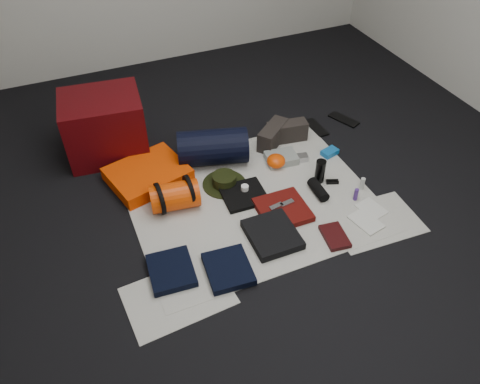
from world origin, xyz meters
name	(u,v)px	position (x,y,z in m)	size (l,w,h in m)	color
floor	(252,201)	(0.00, 0.00, -0.01)	(4.50, 4.50, 0.02)	black
newspaper_mat	(252,200)	(0.00, 0.00, 0.00)	(1.60, 1.30, 0.01)	silver
newspaper_sheet_front_left	(178,296)	(-0.70, -0.55, 0.00)	(0.58, 0.40, 0.00)	silver
newspaper_sheet_front_right	(374,221)	(0.65, -0.50, 0.00)	(0.58, 0.40, 0.00)	silver
red_cabinet	(105,126)	(-0.78, 0.93, 0.24)	(0.56, 0.47, 0.47)	#4A0508
sleeping_pad	(148,174)	(-0.59, 0.48, 0.05)	(0.52, 0.42, 0.09)	#F64102
stuff_sack	(175,196)	(-0.50, 0.14, 0.10)	(0.19, 0.19, 0.32)	#E03E03
sack_strap_left	(160,199)	(-0.60, 0.14, 0.11)	(0.22, 0.22, 0.03)	black
sack_strap_right	(189,191)	(-0.40, 0.14, 0.11)	(0.22, 0.22, 0.03)	black
navy_duffel	(213,147)	(-0.09, 0.49, 0.14)	(0.26, 0.26, 0.51)	black
boonie_brim	(224,184)	(-0.11, 0.22, 0.01)	(0.31, 0.31, 0.01)	black
boonie_crown	(224,180)	(-0.11, 0.22, 0.05)	(0.17, 0.17, 0.07)	black
hiking_boot_left	(273,135)	(0.41, 0.52, 0.09)	(0.32, 0.12, 0.16)	#2B2622
hiking_boot_right	(287,131)	(0.54, 0.52, 0.08)	(0.31, 0.12, 0.15)	#2B2622
flip_flop_left	(316,128)	(0.84, 0.57, 0.01)	(0.09, 0.25, 0.01)	black
flip_flop_right	(344,119)	(1.11, 0.59, 0.01)	(0.10, 0.26, 0.01)	black
trousers_navy_a	(171,270)	(-0.69, -0.38, 0.03)	(0.25, 0.29, 0.05)	black
trousers_navy_b	(228,269)	(-0.38, -0.50, 0.03)	(0.26, 0.29, 0.05)	black
trousers_charcoal	(272,234)	(-0.02, -0.37, 0.03)	(0.30, 0.34, 0.05)	black
black_tshirt	(244,195)	(-0.04, 0.05, 0.02)	(0.29, 0.27, 0.03)	black
red_shirt	(283,210)	(0.14, -0.19, 0.03)	(0.32, 0.32, 0.04)	#520C08
orange_stuff_sack	(276,161)	(0.31, 0.26, 0.05)	(0.14, 0.14, 0.09)	#E03E03
first_aid_pouch	(281,158)	(0.38, 0.30, 0.03)	(0.23, 0.17, 0.06)	gray
water_bottle	(320,171)	(0.52, -0.01, 0.09)	(0.07, 0.07, 0.18)	black
speaker	(318,190)	(0.44, -0.12, 0.04)	(0.07, 0.07, 0.19)	black
compact_camera	(300,158)	(0.51, 0.25, 0.03)	(0.11, 0.07, 0.04)	#B6B5BA
cyan_case	(330,152)	(0.75, 0.22, 0.03)	(0.13, 0.08, 0.04)	#105CA0
toiletry_purple	(356,194)	(0.65, -0.27, 0.05)	(0.03, 0.03, 0.09)	#432373
toiletry_clear	(362,184)	(0.75, -0.20, 0.05)	(0.03, 0.03, 0.09)	#A7ABA6
paperback_book	(335,236)	(0.33, -0.52, 0.02)	(0.14, 0.21, 0.03)	black
map_booklet	(366,222)	(0.59, -0.49, 0.01)	(0.14, 0.21, 0.01)	beige
map_printout	(371,209)	(0.70, -0.40, 0.01)	(0.14, 0.18, 0.01)	beige
sunglasses	(332,182)	(0.59, -0.07, 0.02)	(0.09, 0.04, 0.02)	black
key_cluster	(190,282)	(-0.61, -0.49, 0.01)	(0.07, 0.07, 0.01)	#B6B5BA
tape_roll	(245,188)	(-0.02, 0.08, 0.05)	(0.05, 0.05, 0.04)	silver
energy_bar_a	(276,206)	(0.10, -0.17, 0.06)	(0.10, 0.04, 0.01)	#B6B5BA
energy_bar_b	(287,203)	(0.18, -0.17, 0.06)	(0.10, 0.04, 0.01)	#B6B5BA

